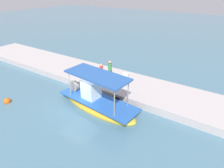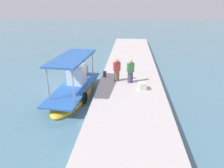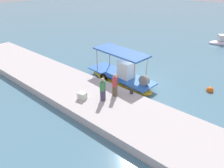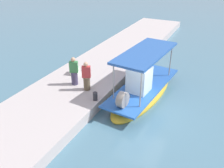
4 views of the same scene
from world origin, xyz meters
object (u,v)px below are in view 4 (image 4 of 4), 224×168
(main_fishing_boat, at_px, (142,89))
(fisherman_near_bollard, at_px, (87,77))
(mooring_bollard, at_px, (95,96))
(fisherman_by_crate, at_px, (74,72))
(cargo_crate, at_px, (75,70))

(main_fishing_boat, xyz_separation_m, fisherman_near_bollard, (1.56, -2.71, 0.86))
(main_fishing_boat, height_order, mooring_bollard, main_fishing_boat)
(fisherman_by_crate, bearing_deg, cargo_crate, -145.91)
(fisherman_by_crate, bearing_deg, main_fishing_boat, 109.76)
(fisherman_by_crate, xyz_separation_m, cargo_crate, (-1.19, -0.80, -0.52))
(fisherman_by_crate, height_order, mooring_bollard, fisherman_by_crate)
(fisherman_near_bollard, xyz_separation_m, fisherman_by_crate, (-0.24, -0.97, 0.01))
(cargo_crate, bearing_deg, mooring_bollard, 51.37)
(fisherman_near_bollard, bearing_deg, mooring_bollard, 51.64)
(fisherman_near_bollard, height_order, mooring_bollard, fisherman_near_bollard)
(fisherman_by_crate, bearing_deg, mooring_bollard, 62.69)
(main_fishing_boat, distance_m, cargo_crate, 4.49)
(main_fishing_boat, relative_size, mooring_bollard, 15.17)
(main_fishing_boat, bearing_deg, fisherman_by_crate, -70.24)
(main_fishing_boat, relative_size, cargo_crate, 11.85)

